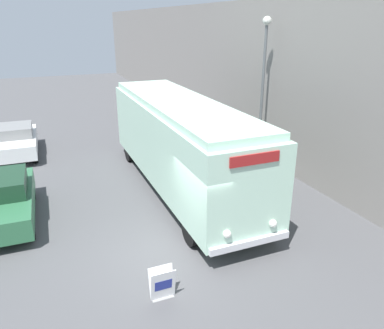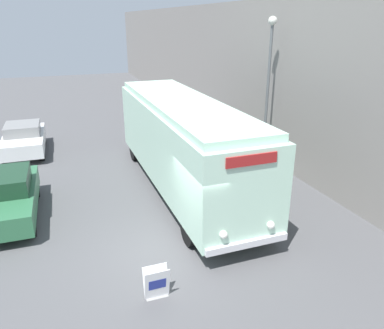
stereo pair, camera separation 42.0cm
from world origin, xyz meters
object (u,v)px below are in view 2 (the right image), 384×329
object	(u,v)px
parked_car_mid	(24,139)
parked_car_near	(6,196)
streetlamp	(269,73)
vintage_bus	(183,141)
sign_board	(157,283)

from	to	relation	value
parked_car_mid	parked_car_near	bearing A→B (deg)	-90.84
streetlamp	parked_car_near	distance (m)	11.22
vintage_bus	streetlamp	world-z (taller)	streetlamp
sign_board	parked_car_near	distance (m)	6.62
vintage_bus	sign_board	xyz separation A→B (m)	(-2.66, -5.74, -1.58)
parked_car_near	parked_car_mid	bearing A→B (deg)	89.24
parked_car_mid	sign_board	bearing A→B (deg)	-73.49
vintage_bus	streetlamp	bearing A→B (deg)	15.38
sign_board	parked_car_mid	size ratio (longest dim) A/B	0.20
streetlamp	parked_car_mid	bearing A→B (deg)	151.81
parked_car_near	parked_car_mid	world-z (taller)	parked_car_near
streetlamp	parked_car_near	bearing A→B (deg)	-172.38
vintage_bus	parked_car_near	xyz separation A→B (m)	(-6.32, -0.24, -1.18)
sign_board	parked_car_mid	xyz separation A→B (m)	(-3.42, 12.47, 0.36)
streetlamp	parked_car_mid	world-z (taller)	streetlamp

